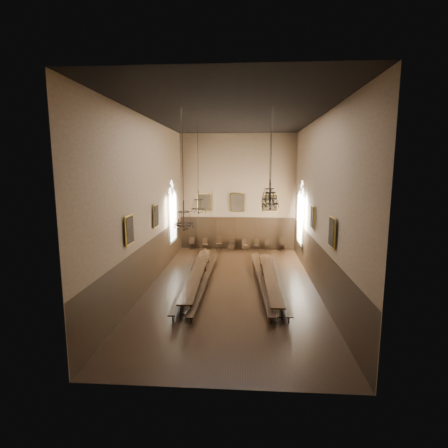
# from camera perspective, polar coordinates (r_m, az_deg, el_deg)

# --- Properties ---
(floor) EXTENTS (9.00, 18.00, 0.02)m
(floor) POSITION_cam_1_polar(r_m,az_deg,el_deg) (19.38, 1.33, -10.13)
(floor) COLOR black
(floor) RESTS_ON ground
(ceiling) EXTENTS (9.00, 18.00, 0.02)m
(ceiling) POSITION_cam_1_polar(r_m,az_deg,el_deg) (18.48, 1.44, 17.30)
(ceiling) COLOR black
(ceiling) RESTS_ON ground
(wall_back) EXTENTS (9.00, 0.02, 9.00)m
(wall_back) POSITION_cam_1_polar(r_m,az_deg,el_deg) (27.36, 2.22, 5.20)
(wall_back) COLOR #7B624B
(wall_back) RESTS_ON ground
(wall_front) EXTENTS (9.00, 0.02, 9.00)m
(wall_front) POSITION_cam_1_polar(r_m,az_deg,el_deg) (9.49, -1.03, -2.37)
(wall_front) COLOR #7B624B
(wall_front) RESTS_ON ground
(wall_left) EXTENTS (0.02, 18.00, 9.00)m
(wall_left) POSITION_cam_1_polar(r_m,az_deg,el_deg) (19.13, -12.27, 3.28)
(wall_left) COLOR #7B624B
(wall_left) RESTS_ON ground
(wall_right) EXTENTS (0.02, 18.00, 9.00)m
(wall_right) POSITION_cam_1_polar(r_m,az_deg,el_deg) (18.74, 15.31, 3.04)
(wall_right) COLOR #7B624B
(wall_right) RESTS_ON ground
(wainscot_panelling) EXTENTS (9.00, 18.00, 2.50)m
(wainscot_panelling) POSITION_cam_1_polar(r_m,az_deg,el_deg) (19.00, 1.34, -6.54)
(wainscot_panelling) COLOR black
(wainscot_panelling) RESTS_ON floor
(table_left) EXTENTS (0.98, 9.81, 0.76)m
(table_left) POSITION_cam_1_polar(r_m,az_deg,el_deg) (19.69, -4.34, -8.64)
(table_left) COLOR black
(table_left) RESTS_ON floor
(table_right) EXTENTS (0.79, 9.06, 0.71)m
(table_right) POSITION_cam_1_polar(r_m,az_deg,el_deg) (19.23, 7.43, -9.22)
(table_right) COLOR black
(table_right) RESTS_ON floor
(bench_left_outer) EXTENTS (0.86, 10.04, 0.45)m
(bench_left_outer) POSITION_cam_1_polar(r_m,az_deg,el_deg) (19.54, -6.23, -9.10)
(bench_left_outer) COLOR black
(bench_left_outer) RESTS_ON floor
(bench_left_inner) EXTENTS (0.34, 9.82, 0.44)m
(bench_left_inner) POSITION_cam_1_polar(r_m,az_deg,el_deg) (19.17, -3.10, -9.44)
(bench_left_inner) COLOR black
(bench_left_inner) RESTS_ON floor
(bench_right_inner) EXTENTS (0.88, 10.50, 0.47)m
(bench_right_inner) POSITION_cam_1_polar(r_m,az_deg,el_deg) (19.53, 5.98, -9.07)
(bench_right_inner) COLOR black
(bench_right_inner) RESTS_ON floor
(bench_right_outer) EXTENTS (0.37, 10.09, 0.45)m
(bench_right_outer) POSITION_cam_1_polar(r_m,az_deg,el_deg) (19.53, 9.07, -9.17)
(bench_right_outer) COLOR black
(bench_right_outer) RESTS_ON floor
(chair_0) EXTENTS (0.53, 0.53, 0.94)m
(chair_0) POSITION_cam_1_polar(r_m,az_deg,el_deg) (27.86, -5.20, -3.53)
(chair_0) COLOR black
(chair_0) RESTS_ON floor
(chair_1) EXTENTS (0.49, 0.49, 0.87)m
(chair_1) POSITION_cam_1_polar(r_m,az_deg,el_deg) (27.69, -3.09, -3.63)
(chair_1) COLOR black
(chair_1) RESTS_ON floor
(chair_2) EXTENTS (0.47, 0.47, 0.98)m
(chair_2) POSITION_cam_1_polar(r_m,az_deg,el_deg) (27.62, -0.82, -3.58)
(chair_2) COLOR black
(chair_2) RESTS_ON floor
(chair_3) EXTENTS (0.46, 0.46, 1.00)m
(chair_3) POSITION_cam_1_polar(r_m,az_deg,el_deg) (27.46, 1.28, -3.65)
(chair_3) COLOR black
(chair_3) RESTS_ON floor
(chair_4) EXTENTS (0.46, 0.46, 0.86)m
(chair_4) POSITION_cam_1_polar(r_m,az_deg,el_deg) (27.44, 3.42, -3.76)
(chair_4) COLOR black
(chair_4) RESTS_ON floor
(chair_5) EXTENTS (0.46, 0.46, 0.86)m
(chair_5) POSITION_cam_1_polar(r_m,az_deg,el_deg) (27.58, 5.32, -3.71)
(chair_5) COLOR black
(chair_5) RESTS_ON floor
(chair_6) EXTENTS (0.44, 0.44, 0.86)m
(chair_6) POSITION_cam_1_polar(r_m,az_deg,el_deg) (27.49, 7.15, -3.79)
(chair_6) COLOR black
(chair_6) RESTS_ON floor
(chair_7) EXTENTS (0.46, 0.46, 0.98)m
(chair_7) POSITION_cam_1_polar(r_m,az_deg,el_deg) (27.59, 9.49, -3.72)
(chair_7) COLOR black
(chair_7) RESTS_ON floor
(chandelier_back_left) EXTENTS (0.90, 0.90, 5.28)m
(chandelier_back_left) POSITION_cam_1_polar(r_m,az_deg,el_deg) (21.49, -4.20, 3.32)
(chandelier_back_left) COLOR black
(chandelier_back_left) RESTS_ON ceiling
(chandelier_back_right) EXTENTS (0.93, 0.93, 4.58)m
(chandelier_back_right) POSITION_cam_1_polar(r_m,az_deg,el_deg) (20.73, 7.42, 4.87)
(chandelier_back_right) COLOR black
(chandelier_back_right) RESTS_ON ceiling
(chandelier_front_left) EXTENTS (0.89, 0.89, 5.31)m
(chandelier_front_left) POSITION_cam_1_polar(r_m,az_deg,el_deg) (15.95, -6.60, 1.14)
(chandelier_front_left) COLOR black
(chandelier_front_left) RESTS_ON ceiling
(chandelier_front_right) EXTENTS (0.80, 0.80, 4.37)m
(chandelier_front_right) POSITION_cam_1_polar(r_m,az_deg,el_deg) (16.02, 7.57, 4.37)
(chandelier_front_right) COLOR black
(chandelier_front_right) RESTS_ON ceiling
(portrait_back_0) EXTENTS (1.10, 0.12, 1.40)m
(portrait_back_0) POSITION_cam_1_polar(r_m,az_deg,el_deg) (27.50, -3.23, 3.54)
(portrait_back_0) COLOR gold
(portrait_back_0) RESTS_ON wall_back
(portrait_back_1) EXTENTS (1.10, 0.12, 1.40)m
(portrait_back_1) POSITION_cam_1_polar(r_m,az_deg,el_deg) (27.30, 2.20, 3.51)
(portrait_back_1) COLOR gold
(portrait_back_1) RESTS_ON wall_back
(portrait_back_2) EXTENTS (1.10, 0.12, 1.40)m
(portrait_back_2) POSITION_cam_1_polar(r_m,az_deg,el_deg) (27.35, 7.66, 3.44)
(portrait_back_2) COLOR gold
(portrait_back_2) RESTS_ON wall_back
(portrait_left_0) EXTENTS (0.12, 1.00, 1.30)m
(portrait_left_0) POSITION_cam_1_polar(r_m,az_deg,el_deg) (20.14, -11.05, 1.31)
(portrait_left_0) COLOR gold
(portrait_left_0) RESTS_ON wall_left
(portrait_left_1) EXTENTS (0.12, 1.00, 1.30)m
(portrait_left_1) POSITION_cam_1_polar(r_m,az_deg,el_deg) (15.89, -15.20, -0.92)
(portrait_left_1) COLOR gold
(portrait_left_1) RESTS_ON wall_left
(portrait_right_0) EXTENTS (0.12, 1.00, 1.30)m
(portrait_right_0) POSITION_cam_1_polar(r_m,az_deg,el_deg) (19.79, 14.28, 1.06)
(portrait_right_0) COLOR gold
(portrait_right_0) RESTS_ON wall_right
(portrait_right_1) EXTENTS (0.12, 1.00, 1.30)m
(portrait_right_1) POSITION_cam_1_polar(r_m,az_deg,el_deg) (15.44, 17.24, -1.30)
(portrait_right_1) COLOR gold
(portrait_right_1) RESTS_ON wall_right
(window_right) EXTENTS (0.20, 2.20, 4.60)m
(window_right) POSITION_cam_1_polar(r_m,az_deg,el_deg) (24.24, 12.48, 1.86)
(window_right) COLOR white
(window_right) RESTS_ON wall_right
(window_left) EXTENTS (0.20, 2.20, 4.60)m
(window_left) POSITION_cam_1_polar(r_m,az_deg,el_deg) (24.53, -8.45, 2.06)
(window_left) COLOR white
(window_left) RESTS_ON wall_left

